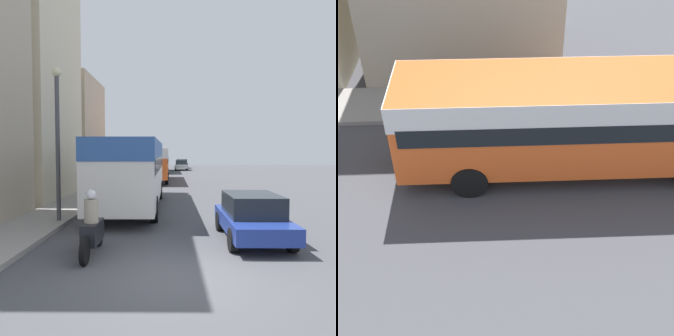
# 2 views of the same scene
# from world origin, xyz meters

# --- Properties ---
(bus_following) EXTENTS (2.54, 10.16, 2.88)m
(bus_following) POSITION_xyz_m (-1.64, 23.11, 1.88)
(bus_following) COLOR #EA5B23
(bus_following) RESTS_ON ground_plane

